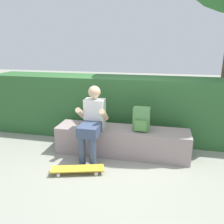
# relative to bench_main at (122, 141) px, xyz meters

# --- Properties ---
(ground_plane) EXTENTS (24.00, 24.00, 0.00)m
(ground_plane) POSITION_rel_bench_main_xyz_m (0.00, -0.44, -0.24)
(ground_plane) COLOR gray
(bench_main) EXTENTS (2.33, 0.51, 0.48)m
(bench_main) POSITION_rel_bench_main_xyz_m (0.00, 0.00, 0.00)
(bench_main) COLOR gray
(bench_main) RESTS_ON ground
(person_skater) EXTENTS (0.49, 0.62, 1.23)m
(person_skater) POSITION_rel_bench_main_xyz_m (-0.46, -0.22, 0.43)
(person_skater) COLOR white
(person_skater) RESTS_ON ground
(skateboard_near_person) EXTENTS (0.82, 0.41, 0.09)m
(skateboard_near_person) POSITION_rel_bench_main_xyz_m (-0.54, -0.79, -0.16)
(skateboard_near_person) COLOR gold
(skateboard_near_person) RESTS_ON ground
(backpack_on_bench) EXTENTS (0.28, 0.23, 0.40)m
(backpack_on_bench) POSITION_rel_bench_main_xyz_m (0.34, -0.01, 0.43)
(backpack_on_bench) COLOR #51894C
(backpack_on_bench) RESTS_ON bench_main
(hedge_row) EXTENTS (6.13, 0.74, 1.26)m
(hedge_row) POSITION_rel_bench_main_xyz_m (0.15, 0.81, 0.39)
(hedge_row) COLOR #2D5E2E
(hedge_row) RESTS_ON ground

